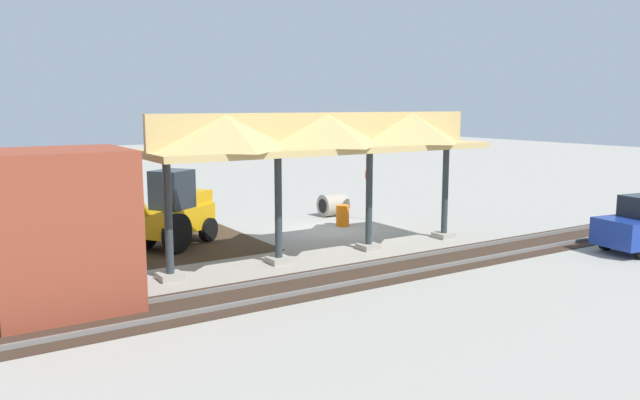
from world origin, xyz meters
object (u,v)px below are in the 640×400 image
(concrete_pipe, at_px, (333,205))
(traffic_barrel, at_px, (343,216))
(brick_utility_building, at_px, (62,230))
(backhoe, at_px, (174,212))
(stop_sign, at_px, (368,181))

(concrete_pipe, relative_size, traffic_barrel, 1.35)
(concrete_pipe, bearing_deg, traffic_barrel, 65.66)
(brick_utility_building, bearing_deg, backhoe, -132.14)
(backhoe, bearing_deg, brick_utility_building, 47.86)
(stop_sign, relative_size, brick_utility_building, 0.61)
(concrete_pipe, height_order, brick_utility_building, brick_utility_building)
(stop_sign, xyz_separation_m, concrete_pipe, (0.76, -1.68, -1.26))
(concrete_pipe, distance_m, brick_utility_building, 15.22)
(backhoe, xyz_separation_m, brick_utility_building, (4.75, 5.25, 0.76))
(brick_utility_building, distance_m, traffic_barrel, 13.30)
(concrete_pipe, xyz_separation_m, traffic_barrel, (1.03, 2.28, -0.07))
(backhoe, distance_m, concrete_pipe, 8.75)
(concrete_pipe, bearing_deg, backhoe, 14.47)
(stop_sign, xyz_separation_m, backhoe, (9.20, 0.50, -0.51))
(stop_sign, bearing_deg, traffic_barrel, 18.63)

